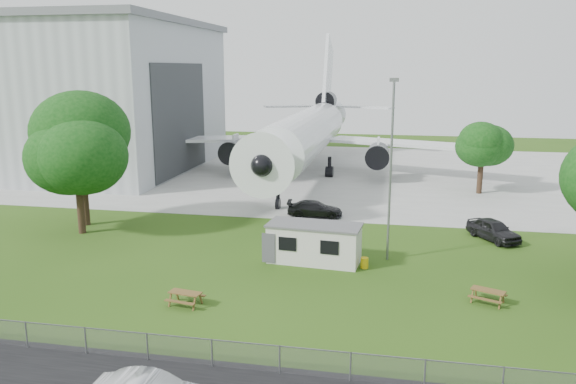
% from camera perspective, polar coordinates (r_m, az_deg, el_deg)
% --- Properties ---
extents(ground, '(160.00, 160.00, 0.00)m').
position_cam_1_polar(ground, '(34.30, -4.20, -9.34)').
color(ground, '#3A5E1A').
extents(concrete_apron, '(120.00, 46.00, 0.03)m').
position_cam_1_polar(concrete_apron, '(70.38, 3.87, 2.06)').
color(concrete_apron, '#B7B7B2').
rests_on(concrete_apron, ground).
extents(hangar, '(43.00, 31.00, 18.55)m').
position_cam_1_polar(hangar, '(81.34, -24.19, 9.08)').
color(hangar, '#B2B7BC').
rests_on(hangar, ground).
extents(airliner, '(46.36, 47.73, 17.69)m').
position_cam_1_polar(airliner, '(67.79, 2.02, 6.17)').
color(airliner, white).
rests_on(airliner, ground).
extents(site_cabin, '(6.86, 3.24, 2.62)m').
position_cam_1_polar(site_cabin, '(37.64, 2.70, -5.19)').
color(site_cabin, beige).
rests_on(site_cabin, ground).
extents(picnic_west, '(2.02, 1.77, 0.76)m').
position_cam_1_polar(picnic_west, '(31.94, -10.35, -11.23)').
color(picnic_west, brown).
rests_on(picnic_west, ground).
extents(picnic_east, '(2.24, 2.08, 0.76)m').
position_cam_1_polar(picnic_east, '(33.59, 19.57, -10.56)').
color(picnic_east, brown).
rests_on(picnic_east, ground).
extents(fence, '(58.00, 0.04, 1.30)m').
position_cam_1_polar(fence, '(26.15, -9.85, -16.87)').
color(fence, gray).
rests_on(fence, ground).
extents(lamp_mast, '(0.16, 0.16, 12.00)m').
position_cam_1_polar(lamp_mast, '(37.51, 10.37, 1.94)').
color(lamp_mast, slate).
rests_on(lamp_mast, ground).
extents(tree_west_big, '(8.51, 8.51, 11.86)m').
position_cam_1_polar(tree_west_big, '(48.21, -20.39, 5.59)').
color(tree_west_big, '#382619').
rests_on(tree_west_big, ground).
extents(tree_west_small, '(7.31, 7.31, 9.48)m').
position_cam_1_polar(tree_west_small, '(46.06, -20.68, 3.04)').
color(tree_west_small, '#382619').
rests_on(tree_west_small, ground).
extents(tree_far_apron, '(5.47, 5.47, 7.82)m').
position_cam_1_polar(tree_far_apron, '(60.59, 19.14, 4.54)').
color(tree_far_apron, '#382619').
rests_on(tree_far_apron, ground).
extents(car_ne_hatch, '(4.04, 4.92, 1.58)m').
position_cam_1_polar(car_ne_hatch, '(45.16, 20.15, -3.63)').
color(car_ne_hatch, black).
rests_on(car_ne_hatch, ground).
extents(car_apron_van, '(4.94, 2.33, 1.39)m').
position_cam_1_polar(car_apron_van, '(49.00, 2.74, -1.74)').
color(car_apron_van, black).
rests_on(car_apron_van, ground).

